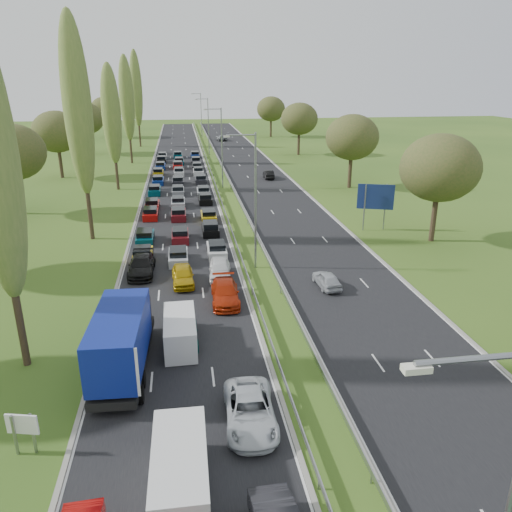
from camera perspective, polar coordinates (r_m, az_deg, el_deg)
ground at (r=80.75m, az=-3.94°, el=8.12°), size 260.00×260.00×0.00m
near_carriageway at (r=82.97m, az=-8.78°, el=8.25°), size 10.50×215.00×0.04m
far_carriageway at (r=83.97m, az=0.57°, el=8.62°), size 10.50×215.00×0.04m
central_reservation at (r=83.09m, az=-4.09°, el=8.84°), size 2.36×215.00×0.32m
lamp_columns at (r=77.78m, az=-3.92°, el=12.15°), size 0.18×140.18×12.00m
poplar_row at (r=67.83m, az=-17.44°, el=15.63°), size 2.80×127.80×22.44m
woodland_left at (r=65.31m, az=-26.95°, el=10.11°), size 8.00×166.00×11.10m
woodland_right at (r=70.89m, az=13.15°, el=12.32°), size 8.00×153.00×11.10m
traffic_queue_fill at (r=78.23m, az=-8.81°, el=7.88°), size 8.87×67.90×0.80m
near_car_2 at (r=31.58m, az=-14.83°, el=-10.61°), size 2.65×5.13×1.38m
near_car_3 at (r=44.72m, az=-12.95°, el=-1.06°), size 2.30×5.39×1.55m
near_car_7 at (r=33.25m, az=-8.37°, el=-8.50°), size 1.98×4.72×1.36m
near_car_8 at (r=41.93m, az=-8.36°, el=-2.22°), size 1.94×4.44×1.49m
near_car_10 at (r=25.88m, az=-0.68°, el=-17.26°), size 2.66×5.42×1.48m
near_car_11 at (r=38.33m, az=-3.55°, el=-4.22°), size 2.23×5.18×1.49m
near_car_12 at (r=42.93m, az=-4.17°, el=-1.47°), size 2.13×4.66×1.55m
far_car_0 at (r=41.38m, az=8.10°, el=-2.65°), size 1.81×3.93×1.31m
far_car_1 at (r=85.58m, az=1.44°, el=9.31°), size 1.55×4.21×1.38m
far_car_2 at (r=138.45m, az=-3.98°, el=13.34°), size 2.85×5.46×1.47m
blue_lorry at (r=30.24m, az=-15.02°, el=-9.09°), size 2.66×9.58×4.05m
white_van_front at (r=22.51m, az=-8.66°, el=-22.92°), size 2.22×5.67×2.28m
white_van_rear at (r=32.71m, az=-8.67°, el=-8.35°), size 1.98×5.04×2.03m
info_sign at (r=26.10m, az=-25.11°, el=-17.41°), size 1.48×0.45×2.10m
direction_sign at (r=57.16m, az=13.50°, el=6.37°), size 3.83×1.36×5.20m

